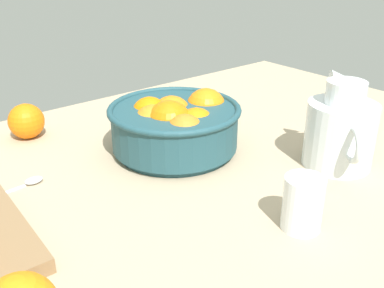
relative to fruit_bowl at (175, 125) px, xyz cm
name	(u,v)px	position (x,y,z in cm)	size (l,w,h in cm)	color
ground_plane	(188,184)	(-4.64, -9.78, -7.09)	(144.63, 95.25, 3.00)	tan
fruit_bowl	(175,125)	(0.00, 0.00, 0.00)	(25.49, 25.49, 11.18)	#234C56
juice_pitcher	(340,135)	(19.50, -23.41, 0.28)	(13.10, 14.54, 16.73)	white
juice_glass	(302,207)	(-1.60, -31.83, -2.11)	(5.77, 5.77, 8.08)	white
loose_orange_2	(26,121)	(-19.99, 24.89, -1.90)	(7.37, 7.37, 7.37)	orange
spoon	(18,186)	(-29.35, 5.09, -5.15)	(13.68, 2.57, 1.00)	silver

